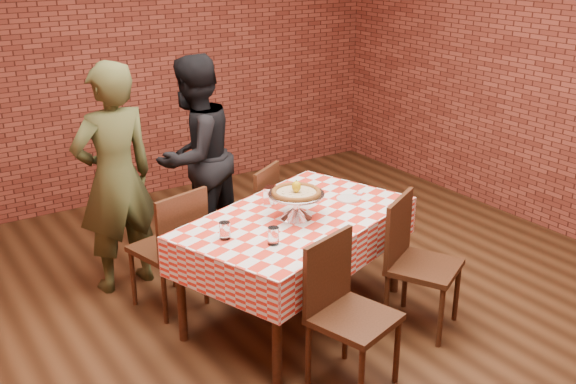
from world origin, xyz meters
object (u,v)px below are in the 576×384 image
at_px(diner_olive, 115,179).
at_px(condiment_caddy, 270,196).
at_px(chair_far_left, 167,248).
at_px(water_glass_right, 225,231).
at_px(diner_black, 195,157).
at_px(water_glass_left, 273,236).
at_px(chair_far_right, 248,216).
at_px(pizza, 296,193).
at_px(table, 296,267).
at_px(chair_near_right, 424,266).
at_px(chair_near_left, 354,318).
at_px(pizza_stand, 296,206).

bearing_deg(diner_olive, condiment_caddy, 128.08).
distance_m(chair_far_left, diner_olive, 0.65).
bearing_deg(water_glass_right, diner_black, 71.04).
xyz_separation_m(water_glass_left, diner_olive, (-0.49, 1.39, 0.05)).
relative_size(condiment_caddy, chair_far_right, 0.15).
height_order(condiment_caddy, chair_far_left, chair_far_left).
distance_m(pizza, condiment_caddy, 0.32).
xyz_separation_m(table, water_glass_left, (-0.36, -0.29, 0.44)).
distance_m(pizza, chair_near_right, 0.99).
xyz_separation_m(water_glass_right, chair_far_right, (0.69, 0.91, -0.38)).
xyz_separation_m(table, water_glass_right, (-0.58, -0.06, 0.44)).
bearing_deg(chair_near_right, diner_black, 82.87).
height_order(chair_near_right, chair_far_right, chair_near_right).
relative_size(chair_near_left, diner_olive, 0.53).
height_order(table, condiment_caddy, condiment_caddy).
bearing_deg(chair_near_left, pizza, 63.07).
relative_size(chair_near_left, diner_black, 0.55).
relative_size(pizza_stand, condiment_caddy, 3.06).
bearing_deg(chair_far_right, chair_far_left, -14.84).
bearing_deg(pizza_stand, table, 59.15).
bearing_deg(table, pizza, -120.85).
relative_size(pizza_stand, diner_black, 0.23).
bearing_deg(chair_near_left, water_glass_left, 92.90).
bearing_deg(pizza, chair_far_right, 81.46).
xyz_separation_m(table, chair_far_right, (0.12, 0.86, 0.06)).
distance_m(condiment_caddy, chair_near_right, 1.16).
height_order(pizza_stand, condiment_caddy, pizza_stand).
distance_m(chair_near_left, chair_far_right, 1.73).
height_order(table, chair_near_right, chair_near_right).
xyz_separation_m(pizza_stand, water_glass_right, (-0.56, -0.04, -0.03)).
bearing_deg(diner_black, water_glass_right, 45.75).
distance_m(condiment_caddy, chair_far_right, 0.71).
height_order(chair_far_left, diner_black, diner_black).
height_order(condiment_caddy, diner_black, diner_black).
height_order(pizza, water_glass_left, pizza).
height_order(pizza, condiment_caddy, pizza).
xyz_separation_m(chair_near_right, chair_far_right, (-0.51, 1.46, -0.03)).
distance_m(chair_near_left, diner_olive, 2.11).
distance_m(water_glass_right, diner_black, 1.48).
xyz_separation_m(water_glass_left, diner_black, (0.27, 1.64, 0.02)).
height_order(table, diner_olive, diner_olive).
bearing_deg(table, water_glass_right, -174.26).
bearing_deg(pizza_stand, diner_black, 93.36).
height_order(water_glass_right, chair_near_left, chair_near_left).
height_order(water_glass_left, chair_near_right, chair_near_right).
height_order(pizza_stand, chair_far_left, pizza_stand).
relative_size(chair_far_left, diner_black, 0.55).
bearing_deg(water_glass_left, pizza_stand, 37.41).
distance_m(pizza_stand, water_glass_right, 0.56).
height_order(water_glass_right, diner_olive, diner_olive).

